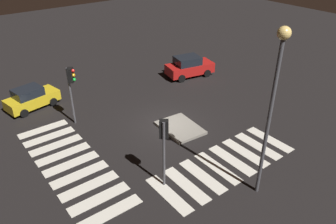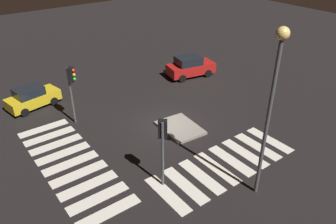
{
  "view_description": "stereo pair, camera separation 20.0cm",
  "coord_description": "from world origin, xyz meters",
  "px_view_note": "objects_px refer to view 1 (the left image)",
  "views": [
    {
      "loc": [
        15.13,
        -11.58,
        11.83
      ],
      "look_at": [
        0.0,
        0.0,
        1.0
      ],
      "focal_mm": 35.3,
      "sensor_mm": 36.0,
      "label": 1
    },
    {
      "loc": [
        15.25,
        -11.42,
        11.83
      ],
      "look_at": [
        0.0,
        0.0,
        1.0
      ],
      "focal_mm": 35.3,
      "sensor_mm": 36.0,
      "label": 2
    }
  ],
  "objects_px": {
    "car_yellow": "(31,98)",
    "street_lamp": "(274,90)",
    "traffic_island": "(180,128)",
    "car_red": "(189,66)",
    "traffic_light_south": "(71,82)",
    "traffic_light_east": "(164,137)"
  },
  "relations": [
    {
      "from": "car_yellow",
      "to": "traffic_light_east",
      "type": "distance_m",
      "value": 12.94
    },
    {
      "from": "car_yellow",
      "to": "traffic_light_south",
      "type": "bearing_deg",
      "value": -78.3
    },
    {
      "from": "traffic_light_south",
      "to": "street_lamp",
      "type": "relative_size",
      "value": 0.48
    },
    {
      "from": "traffic_island",
      "to": "street_lamp",
      "type": "bearing_deg",
      "value": -4.95
    },
    {
      "from": "car_yellow",
      "to": "traffic_light_south",
      "type": "distance_m",
      "value": 4.9
    },
    {
      "from": "traffic_light_south",
      "to": "car_yellow",
      "type": "bearing_deg",
      "value": 152.56
    },
    {
      "from": "traffic_light_east",
      "to": "street_lamp",
      "type": "bearing_deg",
      "value": -95.17
    },
    {
      "from": "traffic_light_east",
      "to": "traffic_light_south",
      "type": "distance_m",
      "value": 8.52
    },
    {
      "from": "traffic_light_south",
      "to": "traffic_island",
      "type": "bearing_deg",
      "value": -3.94
    },
    {
      "from": "car_yellow",
      "to": "street_lamp",
      "type": "relative_size",
      "value": 0.47
    },
    {
      "from": "car_yellow",
      "to": "car_red",
      "type": "bearing_deg",
      "value": -22.0
    },
    {
      "from": "car_red",
      "to": "traffic_light_south",
      "type": "relative_size",
      "value": 1.1
    },
    {
      "from": "traffic_island",
      "to": "car_red",
      "type": "xyz_separation_m",
      "value": [
        -6.39,
        6.25,
        0.81
      ]
    },
    {
      "from": "traffic_island",
      "to": "street_lamp",
      "type": "xyz_separation_m",
      "value": [
        6.91,
        -0.6,
        5.59
      ]
    },
    {
      "from": "traffic_island",
      "to": "street_lamp",
      "type": "height_order",
      "value": "street_lamp"
    },
    {
      "from": "car_red",
      "to": "traffic_light_south",
      "type": "distance_m",
      "value": 11.65
    },
    {
      "from": "traffic_island",
      "to": "car_yellow",
      "type": "height_order",
      "value": "car_yellow"
    },
    {
      "from": "traffic_island",
      "to": "street_lamp",
      "type": "relative_size",
      "value": 0.37
    },
    {
      "from": "car_yellow",
      "to": "street_lamp",
      "type": "bearing_deg",
      "value": -79.73
    },
    {
      "from": "traffic_island",
      "to": "car_yellow",
      "type": "distance_m",
      "value": 11.21
    },
    {
      "from": "traffic_island",
      "to": "car_yellow",
      "type": "bearing_deg",
      "value": -142.61
    },
    {
      "from": "traffic_island",
      "to": "traffic_light_south",
      "type": "height_order",
      "value": "traffic_light_south"
    }
  ]
}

